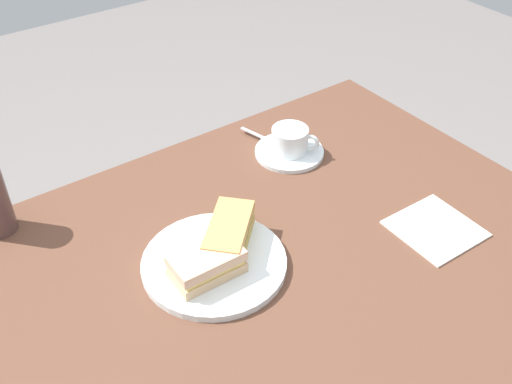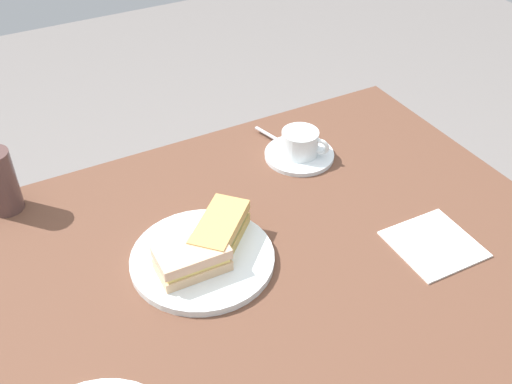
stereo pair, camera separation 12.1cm
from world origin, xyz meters
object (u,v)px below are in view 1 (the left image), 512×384
(coffee_cup, at_px, (291,139))
(napkin, at_px, (435,229))
(sandwich_front, at_px, (207,264))
(spoon, at_px, (263,137))
(sandwich_back, at_px, (229,234))
(sandwich_plate, at_px, (214,263))
(dining_table, at_px, (250,312))
(coffee_saucer, at_px, (289,152))

(coffee_cup, distance_m, napkin, 0.37)
(sandwich_front, height_order, spoon, sandwich_front)
(sandwich_front, xyz_separation_m, sandwich_back, (-0.07, -0.04, 0.00))
(sandwich_plate, bearing_deg, sandwich_front, 37.76)
(dining_table, relative_size, napkin, 8.48)
(dining_table, height_order, sandwich_back, sandwich_back)
(coffee_saucer, bearing_deg, napkin, 101.10)
(coffee_cup, height_order, spoon, coffee_cup)
(sandwich_front, bearing_deg, sandwich_plate, -142.24)
(sandwich_plate, relative_size, coffee_cup, 2.77)
(coffee_saucer, xyz_separation_m, napkin, (-0.07, 0.37, -0.00))
(coffee_cup, relative_size, spoon, 0.97)
(sandwich_front, xyz_separation_m, spoon, (-0.34, -0.29, -0.03))
(coffee_saucer, distance_m, napkin, 0.37)
(napkin, bearing_deg, coffee_cup, -79.02)
(napkin, bearing_deg, sandwich_back, -27.52)
(sandwich_back, height_order, spoon, sandwich_back)
(dining_table, xyz_separation_m, sandwich_front, (0.07, -0.03, 0.15))
(sandwich_plate, xyz_separation_m, napkin, (-0.40, 0.17, -0.01))
(sandwich_plate, xyz_separation_m, coffee_cup, (-0.33, -0.20, 0.03))
(coffee_cup, distance_m, spoon, 0.08)
(sandwich_front, height_order, coffee_cup, coffee_cup)
(sandwich_front, distance_m, coffee_cup, 0.42)
(dining_table, relative_size, coffee_cup, 13.42)
(sandwich_plate, distance_m, coffee_saucer, 0.38)
(dining_table, height_order, napkin, napkin)
(sandwich_back, bearing_deg, coffee_saucer, -147.32)
(sandwich_plate, height_order, sandwich_front, sandwich_front)
(sandwich_back, relative_size, napkin, 1.01)
(dining_table, xyz_separation_m, sandwich_plate, (0.05, -0.05, 0.12))
(dining_table, xyz_separation_m, coffee_cup, (-0.28, -0.25, 0.15))
(sandwich_plate, bearing_deg, spoon, -138.46)
(sandwich_plate, bearing_deg, sandwich_back, -157.79)
(sandwich_front, relative_size, spoon, 1.29)
(dining_table, relative_size, sandwich_back, 8.38)
(sandwich_front, distance_m, spoon, 0.45)
(spoon, bearing_deg, sandwich_back, 44.12)
(sandwich_back, xyz_separation_m, spoon, (-0.26, -0.25, -0.03))
(coffee_cup, bearing_deg, napkin, 100.98)
(dining_table, relative_size, sandwich_plate, 4.85)
(sandwich_back, distance_m, coffee_saucer, 0.34)
(sandwich_front, bearing_deg, coffee_saucer, -148.13)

